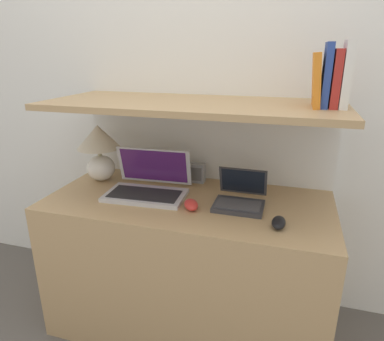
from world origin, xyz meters
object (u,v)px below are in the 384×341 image
object	(u,v)px
book_white	(346,75)
book_red	(336,79)
second_mouse	(279,223)
router_box	(196,173)
computer_mouse	(191,205)
table_lamp	(99,147)
laptop_large	(148,185)
laptop_small	(240,198)
book_orange	(316,80)
book_blue	(326,75)

from	to	relation	value
book_white	book_red	xyz separation A→B (m)	(-0.04, 0.00, -0.02)
second_mouse	router_box	world-z (taller)	router_box
second_mouse	computer_mouse	bearing A→B (deg)	170.74
table_lamp	book_white	xyz separation A→B (m)	(1.17, -0.05, 0.40)
laptop_large	laptop_small	size ratio (longest dim) A/B	1.76
computer_mouse	book_white	xyz separation A→B (m)	(0.59, 0.16, 0.57)
table_lamp	computer_mouse	size ratio (longest dim) A/B	2.55
book_red	table_lamp	bearing A→B (deg)	177.44
laptop_small	second_mouse	bearing A→B (deg)	-41.77
router_box	laptop_small	bearing A→B (deg)	-39.80
table_lamp	book_orange	xyz separation A→B (m)	(1.06, -0.05, 0.38)
laptop_small	book_red	world-z (taller)	book_red
book_blue	book_orange	size ratio (longest dim) A/B	1.17
router_box	book_orange	world-z (taller)	book_orange
computer_mouse	laptop_small	bearing A→B (deg)	26.20
table_lamp	book_white	size ratio (longest dim) A/B	1.18
second_mouse	book_white	xyz separation A→B (m)	(0.20, 0.23, 0.57)
book_white	book_orange	bearing A→B (deg)	180.00
table_lamp	router_box	xyz separation A→B (m)	(0.51, 0.12, -0.14)
book_red	book_orange	xyz separation A→B (m)	(-0.07, 0.00, -0.01)
laptop_large	book_orange	size ratio (longest dim) A/B	1.86
laptop_small	router_box	world-z (taller)	laptop_small
second_mouse	book_white	size ratio (longest dim) A/B	0.40
laptop_small	book_white	bearing A→B (deg)	9.28
router_box	computer_mouse	bearing A→B (deg)	-77.45
laptop_large	book_red	bearing A→B (deg)	4.23
book_white	computer_mouse	bearing A→B (deg)	-164.47
book_white	laptop_large	bearing A→B (deg)	-175.95
book_blue	book_white	bearing A→B (deg)	0.00
book_white	book_orange	xyz separation A→B (m)	(-0.11, 0.00, -0.02)
second_mouse	book_blue	distance (m)	0.62
table_lamp	second_mouse	world-z (taller)	table_lamp
second_mouse	router_box	size ratio (longest dim) A/B	1.00
laptop_large	router_box	world-z (taller)	laptop_large
second_mouse	router_box	xyz separation A→B (m)	(-0.46, 0.40, 0.03)
table_lamp	book_red	bearing A→B (deg)	-2.56
laptop_small	book_white	world-z (taller)	book_white
laptop_small	book_white	size ratio (longest dim) A/B	0.88
second_mouse	laptop_small	bearing A→B (deg)	138.23
computer_mouse	router_box	xyz separation A→B (m)	(-0.07, 0.33, 0.03)
laptop_small	book_white	distance (m)	0.67
book_blue	book_orange	world-z (taller)	book_blue
book_red	book_orange	size ratio (longest dim) A/B	1.05
book_orange	laptop_small	bearing A→B (deg)	-167.24
router_box	second_mouse	bearing A→B (deg)	-40.60
laptop_large	book_red	world-z (taller)	book_red
book_red	laptop_small	bearing A→B (deg)	-169.80
second_mouse	book_orange	bearing A→B (deg)	67.83
router_box	book_orange	distance (m)	0.77
table_lamp	laptop_large	xyz separation A→B (m)	(0.33, -0.11, -0.14)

